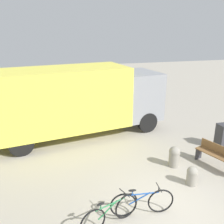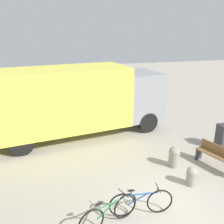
# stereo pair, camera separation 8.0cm
# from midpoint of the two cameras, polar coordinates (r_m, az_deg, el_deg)

# --- Properties ---
(ground_plane) EXTENTS (60.00, 60.00, 0.00)m
(ground_plane) POSITION_cam_midpoint_polar(r_m,az_deg,el_deg) (7.90, 13.51, -20.89)
(ground_plane) COLOR #A8A091
(delivery_truck) EXTENTS (8.74, 3.72, 3.27)m
(delivery_truck) POSITION_cam_midpoint_polar(r_m,az_deg,el_deg) (11.80, -8.42, 3.00)
(delivery_truck) COLOR #EAE04C
(delivery_truck) RESTS_ON ground
(park_bench) EXTENTS (0.94, 1.82, 0.85)m
(park_bench) POSITION_cam_midpoint_polar(r_m,az_deg,el_deg) (10.13, 23.57, -9.24)
(park_bench) COLOR brown
(park_bench) RESTS_ON ground
(bicycle_near) EXTENTS (1.72, 0.68, 0.84)m
(bicycle_near) POSITION_cam_midpoint_polar(r_m,az_deg,el_deg) (6.99, -0.35, -22.12)
(bicycle_near) COLOR black
(bicycle_near) RESTS_ON ground
(bicycle_middle) EXTENTS (1.81, 0.44, 0.84)m
(bicycle_middle) POSITION_cam_midpoint_polar(r_m,az_deg,el_deg) (7.36, 6.98, -19.85)
(bicycle_middle) COLOR black
(bicycle_middle) RESTS_ON ground
(bollard_near_bench) EXTENTS (0.36, 0.36, 0.66)m
(bollard_near_bench) POSITION_cam_midpoint_polar(r_m,az_deg,el_deg) (8.88, 17.99, -13.66)
(bollard_near_bench) COLOR gray
(bollard_near_bench) RESTS_ON ground
(bollard_far_bench) EXTENTS (0.41, 0.41, 0.80)m
(bollard_far_bench) POSITION_cam_midpoint_polar(r_m,az_deg,el_deg) (9.74, 14.24, -9.74)
(bollard_far_bench) COLOR gray
(bollard_far_bench) RESTS_ON ground
(utility_box) EXTENTS (0.50, 0.51, 1.07)m
(utility_box) POSITION_cam_midpoint_polar(r_m,az_deg,el_deg) (11.82, 24.33, -5.11)
(utility_box) COLOR #38383D
(utility_box) RESTS_ON ground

